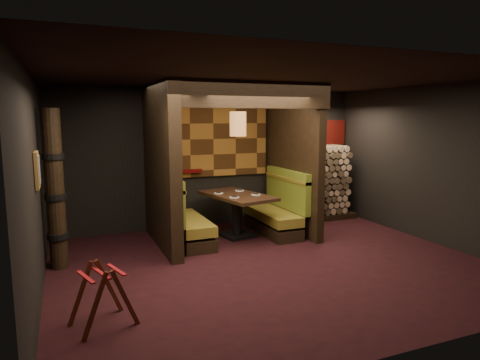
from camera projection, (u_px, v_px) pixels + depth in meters
name	position (u px, v px, depth m)	size (l,w,h in m)	color
floor	(272.00, 265.00, 6.65)	(6.50, 5.50, 0.02)	black
ceiling	(274.00, 76.00, 6.23)	(6.50, 5.50, 0.02)	black
wall_back	(213.00, 158.00, 8.97)	(6.50, 0.02, 2.85)	black
wall_front	(409.00, 210.00, 3.92)	(6.50, 0.02, 2.85)	black
wall_left	(34.00, 187.00, 5.21)	(0.02, 5.50, 2.85)	black
wall_right	(435.00, 165.00, 7.67)	(0.02, 5.50, 2.85)	black
partition_left	(161.00, 166.00, 7.44)	(0.20, 2.20, 2.85)	black
partition_right	(293.00, 160.00, 8.49)	(0.15, 2.10, 2.85)	black
header_beam	(253.00, 95.00, 6.90)	(2.85, 0.18, 0.44)	black
tapa_back_panel	(213.00, 139.00, 8.85)	(2.40, 0.06, 1.55)	#905D22
tapa_side_panel	(165.00, 141.00, 7.58)	(0.04, 1.85, 1.45)	#905D22
lacquer_shelf	(187.00, 171.00, 8.67)	(0.60, 0.12, 0.07)	#520809
booth_bench_left	(184.00, 221.00, 7.74)	(0.68, 1.60, 1.14)	black
booth_bench_right	(277.00, 212.00, 8.45)	(0.68, 1.60, 1.14)	black
dining_table	(237.00, 206.00, 8.12)	(1.16, 1.71, 0.82)	black
place_settings	(237.00, 194.00, 8.09)	(0.77, 0.81, 0.03)	white
pendant_lamp	(238.00, 124.00, 7.85)	(0.30, 0.30, 0.93)	#985F2F
framed_picture	(37.00, 170.00, 5.29)	(0.05, 0.36, 0.46)	olive
luggage_rack	(102.00, 293.00, 4.66)	(0.78, 0.64, 0.73)	#4F1D0D
totem_column	(55.00, 191.00, 6.33)	(0.31, 0.31, 2.40)	black
firewood_stack	(316.00, 183.00, 9.54)	(1.73, 0.70, 1.64)	black
mosaic_header	(310.00, 133.00, 9.68)	(1.83, 0.10, 0.56)	maroon
bay_front_post	(290.00, 159.00, 8.76)	(0.08, 0.08, 2.85)	black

